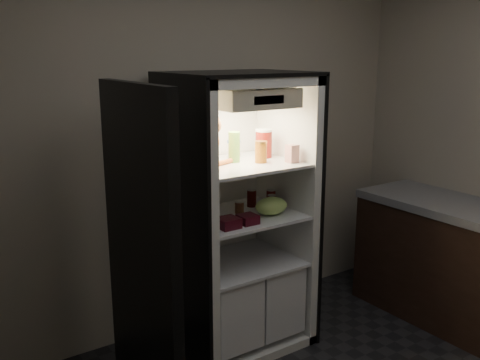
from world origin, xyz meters
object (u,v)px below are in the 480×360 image
at_px(pepper_jar, 264,143).
at_px(berry_box_left, 228,223).
at_px(refrigerator, 235,233).
at_px(grape_bag, 271,206).
at_px(soda_can_a, 252,198).
at_px(cream_carton, 292,154).
at_px(mayo_tub, 234,149).
at_px(soda_can_c, 272,203).
at_px(parmesan_shaker, 234,147).
at_px(salsa_jar, 261,152).
at_px(berry_box_right, 248,219).
at_px(condiment_jar, 239,207).
at_px(soda_can_b, 271,198).
at_px(tabby_cat, 206,145).

relative_size(pepper_jar, berry_box_left, 1.53).
distance_m(refrigerator, grape_bag, 0.32).
xyz_separation_m(pepper_jar, soda_can_a, (-0.07, 0.04, -0.39)).
height_order(pepper_jar, cream_carton, pepper_jar).
bearing_deg(mayo_tub, soda_can_c, -49.80).
bearing_deg(parmesan_shaker, soda_can_c, -22.16).
xyz_separation_m(salsa_jar, berry_box_right, (-0.19, -0.12, -0.39)).
xyz_separation_m(mayo_tub, grape_bag, (0.12, -0.27, -0.35)).
bearing_deg(refrigerator, soda_can_a, 16.05).
bearing_deg(cream_carton, mayo_tub, 125.60).
distance_m(refrigerator, condiment_jar, 0.20).
distance_m(salsa_jar, soda_can_a, 0.40).
relative_size(salsa_jar, berry_box_left, 1.12).
bearing_deg(soda_can_a, berry_box_right, -129.18).
distance_m(parmesan_shaker, grape_bag, 0.46).
height_order(cream_carton, grape_bag, cream_carton).
bearing_deg(salsa_jar, condiment_jar, 139.97).
distance_m(pepper_jar, berry_box_right, 0.58).
bearing_deg(berry_box_left, parmesan_shaker, 49.19).
height_order(soda_can_b, grape_bag, soda_can_b).
bearing_deg(salsa_jar, berry_box_left, -159.91).
height_order(parmesan_shaker, berry_box_left, parmesan_shaker).
relative_size(mayo_tub, salsa_jar, 0.87).
relative_size(salsa_jar, soda_can_c, 1.30).
bearing_deg(mayo_tub, berry_box_left, -128.48).
height_order(soda_can_c, grape_bag, grape_bag).
distance_m(salsa_jar, condiment_jar, 0.40).
distance_m(grape_bag, berry_box_left, 0.40).
distance_m(cream_carton, condiment_jar, 0.50).
bearing_deg(refrigerator, berry_box_left, -131.37).
relative_size(tabby_cat, salsa_jar, 2.51).
distance_m(mayo_tub, pepper_jar, 0.21).
height_order(tabby_cat, soda_can_b, tabby_cat).
bearing_deg(pepper_jar, cream_carton, -78.35).
distance_m(pepper_jar, condiment_jar, 0.47).
height_order(tabby_cat, berry_box_right, tabby_cat).
bearing_deg(grape_bag, tabby_cat, 156.50).
distance_m(pepper_jar, soda_can_a, 0.40).
bearing_deg(soda_can_b, condiment_jar, -177.64).
relative_size(mayo_tub, pepper_jar, 0.64).
xyz_separation_m(soda_can_a, condiment_jar, (-0.16, -0.08, -0.02)).
bearing_deg(condiment_jar, salsa_jar, -40.03).
bearing_deg(cream_carton, soda_can_a, 112.55).
height_order(salsa_jar, soda_can_c, salsa_jar).
bearing_deg(parmesan_shaker, berry_box_left, -130.81).
xyz_separation_m(soda_can_c, berry_box_left, (-0.45, -0.14, -0.02)).
bearing_deg(pepper_jar, grape_bag, -110.80).
xyz_separation_m(mayo_tub, soda_can_c, (0.17, -0.20, -0.36)).
distance_m(refrigerator, berry_box_left, 0.38).
bearing_deg(berry_box_left, mayo_tub, 51.52).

